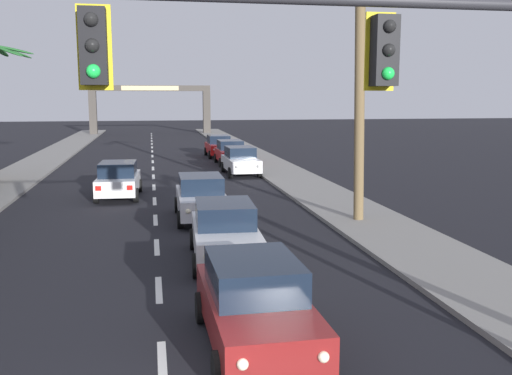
# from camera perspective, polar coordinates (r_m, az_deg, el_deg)

# --- Properties ---
(sidewalk_right) EXTENTS (3.20, 110.00, 0.14)m
(sidewalk_right) POSITION_cam_1_polar(r_m,az_deg,el_deg) (28.67, 5.71, -0.24)
(sidewalk_right) COLOR gray
(sidewalk_right) RESTS_ON ground
(lane_markings) EXTENTS (4.28, 87.53, 0.01)m
(lane_markings) POSITION_cam_1_polar(r_m,az_deg,el_deg) (27.28, -9.14, -0.93)
(lane_markings) COLOR silver
(lane_markings) RESTS_ON ground
(traffic_signal_mast) EXTENTS (11.33, 0.41, 6.73)m
(traffic_signal_mast) POSITION_cam_1_polar(r_m,az_deg,el_deg) (8.02, 12.98, 9.61)
(traffic_signal_mast) COLOR #2D2D33
(traffic_signal_mast) RESTS_ON ground
(sedan_lead_at_stop_bar) EXTENTS (2.00, 4.47, 1.68)m
(sedan_lead_at_stop_bar) POSITION_cam_1_polar(r_m,az_deg,el_deg) (10.87, -0.12, -11.40)
(sedan_lead_at_stop_bar) COLOR maroon
(sedan_lead_at_stop_bar) RESTS_ON ground
(sedan_third_in_queue) EXTENTS (2.10, 4.51, 1.68)m
(sedan_third_in_queue) POSITION_cam_1_polar(r_m,az_deg,el_deg) (16.40, -3.11, -4.38)
(sedan_third_in_queue) COLOR silver
(sedan_third_in_queue) RESTS_ON ground
(sedan_fifth_in_queue) EXTENTS (1.98, 4.46, 1.68)m
(sedan_fifth_in_queue) POSITION_cam_1_polar(r_m,az_deg,el_deg) (22.04, -5.47, -0.96)
(sedan_fifth_in_queue) COLOR silver
(sedan_fifth_in_queue) RESTS_ON ground
(sedan_oncoming_far) EXTENTS (2.08, 4.50, 1.68)m
(sedan_oncoming_far) POSITION_cam_1_polar(r_m,az_deg,el_deg) (27.43, -13.50, 0.79)
(sedan_oncoming_far) COLOR silver
(sedan_oncoming_far) RESTS_ON ground
(sedan_parked_nearest_kerb) EXTENTS (1.97, 4.46, 1.68)m
(sedan_parked_nearest_kerb) POSITION_cam_1_polar(r_m,az_deg,el_deg) (39.90, -2.56, 3.52)
(sedan_parked_nearest_kerb) COLOR red
(sedan_parked_nearest_kerb) RESTS_ON ground
(sedan_parked_mid_kerb) EXTENTS (1.99, 4.47, 1.68)m
(sedan_parked_mid_kerb) POSITION_cam_1_polar(r_m,az_deg,el_deg) (45.14, -3.73, 4.14)
(sedan_parked_mid_kerb) COLOR red
(sedan_parked_mid_kerb) RESTS_ON ground
(sedan_parked_far_kerb) EXTENTS (2.03, 4.48, 1.68)m
(sedan_parked_far_kerb) POSITION_cam_1_polar(r_m,az_deg,el_deg) (34.64, -1.55, 2.69)
(sedan_parked_far_kerb) COLOR silver
(sedan_parked_far_kerb) RESTS_ON ground
(palm_right_second) EXTENTS (4.48, 4.46, 10.00)m
(palm_right_second) POSITION_cam_1_polar(r_m,az_deg,el_deg) (21.38, 10.23, 14.80)
(palm_right_second) COLOR brown
(palm_right_second) RESTS_ON ground
(town_gateway_arch) EXTENTS (14.92, 0.90, 6.09)m
(town_gateway_arch) POSITION_cam_1_polar(r_m,az_deg,el_deg) (73.54, -10.44, 8.33)
(town_gateway_arch) COLOR #423D38
(town_gateway_arch) RESTS_ON ground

